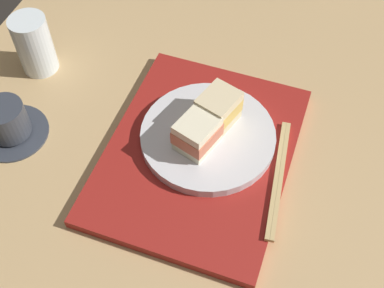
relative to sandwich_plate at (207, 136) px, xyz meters
The scene contains 8 objects.
ground_plane 4.93cm from the sandwich_plate, behind, with size 140.00×100.00×3.00cm, color tan.
serving_tray 2.97cm from the sandwich_plate, behind, with size 38.13×29.56×1.79cm, color maroon.
sandwich_plate is the anchor object (origin of this frame).
sandwich_near 4.84cm from the sandwich_plate, 165.14° to the left, with size 7.95×7.35×5.54cm.
sandwich_far 4.99cm from the sandwich_plate, 14.86° to the right, with size 7.76×7.08×5.94cm.
chopsticks_pair 13.64cm from the sandwich_plate, 105.49° to the right, with size 22.16×4.05×0.70cm.
coffee_cup 33.72cm from the sandwich_plate, 105.46° to the left, with size 12.50×12.50×6.83cm.
drinking_glass 36.67cm from the sandwich_plate, 78.87° to the left, with size 6.73×6.73×11.35cm, color silver.
Camera 1 is at (-44.88, -14.14, 68.70)cm, focal length 46.62 mm.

